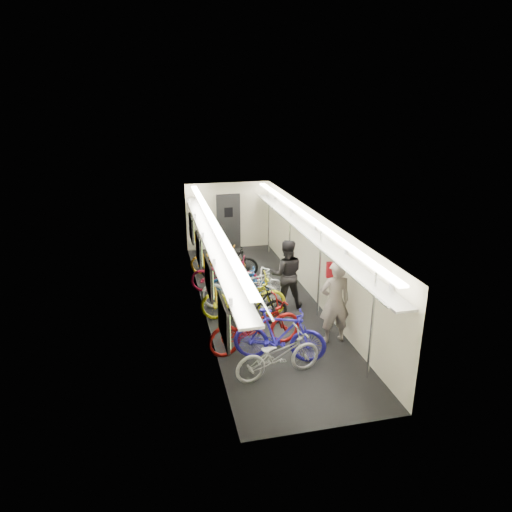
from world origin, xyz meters
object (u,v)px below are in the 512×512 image
passenger_near (335,302)px  bicycle_0 (278,355)px  backpack (332,270)px  bicycle_1 (279,335)px  passenger_mid (286,274)px

passenger_near → bicycle_0: bearing=35.6°
bicycle_0 → backpack: (1.91, 2.14, 0.81)m
bicycle_1 → passenger_mid: (0.87, 2.49, 0.33)m
passenger_near → backpack: (0.34, 1.08, 0.33)m
bicycle_0 → bicycle_1: (0.18, 0.55, 0.11)m
bicycle_1 → backpack: 2.45m
bicycle_0 → bicycle_1: size_ratio=0.92×
bicycle_1 → passenger_mid: passenger_mid is taller
bicycle_1 → backpack: backpack is taller
bicycle_0 → bicycle_1: bearing=-27.9°
bicycle_1 → backpack: (1.74, 1.58, 0.70)m
bicycle_1 → backpack: bearing=-26.7°
backpack → bicycle_0: bearing=-121.0°
passenger_near → backpack: size_ratio=5.02×
bicycle_1 → bicycle_0: bearing=-176.8°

